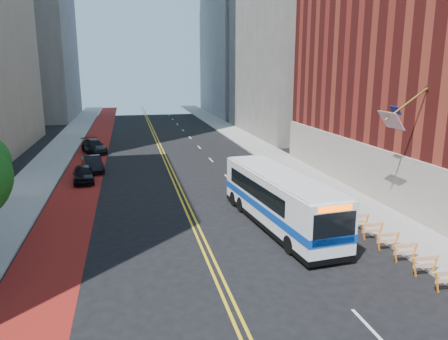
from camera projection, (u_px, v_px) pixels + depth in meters
ground at (234, 312)px, 17.71m from camera, size 160.00×160.00×0.00m
sidewalk_left at (47, 167)px, 43.70m from camera, size 4.00×140.00×0.15m
sidewalk_right at (274, 156)px, 48.75m from camera, size 4.00×140.00×0.15m
bus_lane_paint at (87, 165)px, 44.54m from camera, size 3.60×140.00×0.01m
center_line_inner at (165, 162)px, 46.21m from camera, size 0.14×140.00×0.01m
center_line_outer at (168, 162)px, 46.28m from camera, size 0.14×140.00×0.01m
lane_dashes at (199, 147)px, 54.86m from camera, size 0.14×98.20×0.01m
construction_barriers at (396, 244)px, 22.84m from camera, size 1.42×10.91×1.00m
transit_bus at (279, 199)px, 27.02m from camera, size 3.94×12.59×3.40m
car_a at (83, 174)px, 37.87m from camera, size 2.17×4.43×1.45m
car_b at (93, 164)px, 41.80m from camera, size 2.51×4.75×1.49m
car_c at (94, 146)px, 51.02m from camera, size 3.61×5.77×1.56m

